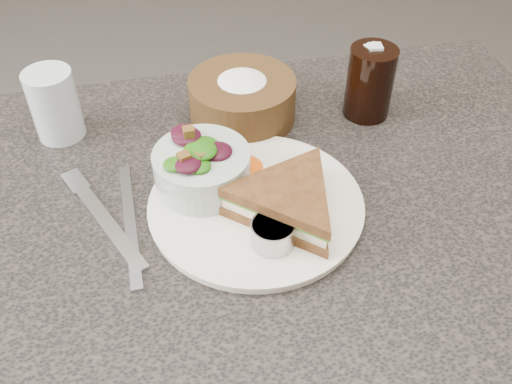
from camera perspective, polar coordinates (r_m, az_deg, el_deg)
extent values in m
cube|color=black|center=(1.05, 0.33, -16.04)|extent=(1.00, 0.70, 0.75)
cylinder|color=white|center=(0.75, 0.00, -1.34)|extent=(0.28, 0.28, 0.01)
cylinder|color=#A4A4A6|center=(0.68, 1.70, -4.20)|extent=(0.07, 0.07, 0.03)
cone|color=#FF5F0E|center=(0.79, -1.22, 3.18)|extent=(0.08, 0.08, 0.02)
cube|color=#B5B6B8|center=(0.76, -14.71, -2.98)|extent=(0.10, 0.19, 0.01)
cube|color=#9FA3AC|center=(0.75, -12.48, -3.05)|extent=(0.02, 0.22, 0.00)
cylinder|color=silver|center=(0.89, -19.50, 8.24)|extent=(0.08, 0.08, 0.11)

